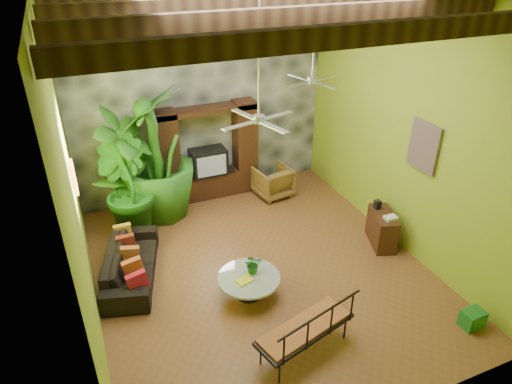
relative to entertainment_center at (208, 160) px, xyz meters
name	(u,v)px	position (x,y,z in m)	size (l,w,h in m)	color
ground	(260,268)	(0.00, -3.14, -0.97)	(7.00, 7.00, 0.00)	brown
back_wall	(200,92)	(0.00, 0.36, 1.53)	(6.00, 0.02, 5.00)	#8EAB27
left_wall	(70,182)	(-3.00, -3.14, 1.53)	(0.02, 7.00, 5.00)	#8EAB27
right_wall	(406,125)	(3.00, -3.14, 1.53)	(0.02, 7.00, 5.00)	#8EAB27
stone_accent_wall	(201,93)	(0.00, 0.30, 1.53)	(5.98, 0.10, 4.98)	#34373B
ceiling_beams	(261,3)	(0.00, -3.14, 3.81)	(5.95, 5.36, 0.22)	#342210
entertainment_center	(208,160)	(0.00, 0.00, 0.00)	(2.40, 0.55, 2.30)	black
ceiling_fan_front	(259,106)	(-0.20, -3.54, 2.44)	(1.28, 1.28, 1.86)	silver
ceiling_fan_back	(313,69)	(1.60, -1.94, 2.44)	(1.28, 1.28, 1.86)	silver
wall_art_mask	(74,177)	(-2.96, -2.14, 1.13)	(0.06, 0.32, 0.55)	gold
wall_art_painting	(424,147)	(2.96, -3.74, 1.33)	(0.06, 0.70, 0.90)	navy
sofa	(131,263)	(-2.30, -2.43, -0.65)	(2.14, 0.84, 0.62)	black
wicker_armchair	(273,181)	(1.43, -0.61, -0.59)	(0.80, 0.82, 0.75)	olive
tall_plant_a	(128,169)	(-1.92, -0.53, 0.37)	(1.40, 0.95, 2.67)	#2B6C1C
tall_plant_b	(125,188)	(-2.07, -0.94, 0.13)	(1.20, 0.97, 2.18)	#1B5B18
tall_plant_c	(156,155)	(-1.28, -0.40, 0.52)	(1.67, 1.67, 2.98)	#296B1C
coffee_table	(249,283)	(-0.47, -3.74, -0.71)	(1.11, 1.11, 0.40)	black
centerpiece_plant	(253,264)	(-0.34, -3.64, -0.39)	(0.31, 0.27, 0.35)	#1D6119
yellow_tray	(245,280)	(-0.58, -3.81, -0.55)	(0.28, 0.20, 0.03)	yellow
iron_bench	(308,329)	(-0.17, -5.32, -0.43)	(1.69, 0.98, 0.57)	black
side_console	(382,229)	(2.65, -3.34, -0.61)	(0.40, 0.89, 0.71)	#361B11
green_bin	(472,319)	(2.61, -5.86, -0.81)	(0.35, 0.27, 0.31)	#1D6F30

